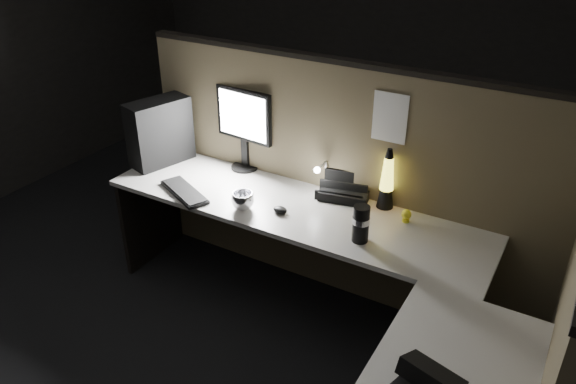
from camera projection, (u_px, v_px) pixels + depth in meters
The scene contains 16 objects.
floor at pixel (261, 376), 3.07m from camera, with size 6.00×6.00×0.00m, color black.
room_shell at pixel (252, 92), 2.28m from camera, with size 6.00×6.00×6.00m.
partition_back at pixel (340, 186), 3.41m from camera, with size 2.66×0.06×1.50m, color brown.
partition_right at pixel (557, 353), 2.20m from camera, with size 0.06×1.66×1.50m, color brown.
desk at pixel (314, 277), 2.90m from camera, with size 2.60×1.60×0.73m.
pc_tower at pixel (160, 132), 3.65m from camera, with size 0.18×0.41×0.43m, color black.
monitor at pixel (244, 121), 3.53m from camera, with size 0.41×0.18×0.53m.
keyboard at pixel (184, 192), 3.36m from camera, with size 0.40×0.13×0.02m, color black.
mouse at pixel (280, 210), 3.17m from camera, with size 0.09×0.06×0.03m, color black.
clip_lamp at pixel (322, 175), 3.32m from camera, with size 0.04×0.16×0.20m.
organizer at pixel (347, 187), 3.34m from camera, with size 0.33×0.31×0.22m.
lava_lamp at pixel (387, 183), 3.16m from camera, with size 0.10×0.10×0.36m.
travel_mug at pixel (361, 224), 2.88m from camera, with size 0.09×0.09×0.20m, color black.
steel_mug at pixel (243, 201), 3.19m from camera, with size 0.13×0.13×0.10m, color #B6B6BD.
figurine at pixel (406, 214), 3.07m from camera, with size 0.05×0.05×0.05m, color #FFF628.
pinned_paper at pixel (390, 118), 3.01m from camera, with size 0.19×0.00×0.28m, color white.
Camera 1 is at (1.22, -1.83, 2.37)m, focal length 35.00 mm.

